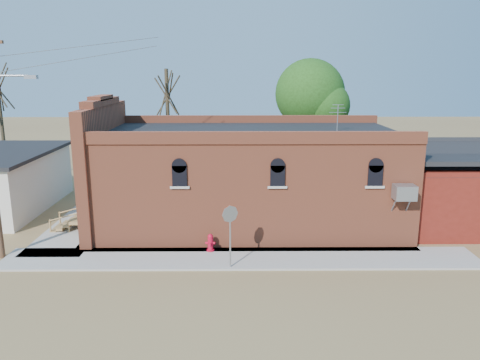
{
  "coord_description": "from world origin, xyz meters",
  "views": [
    {
      "loc": [
        1.32,
        -16.62,
        7.39
      ],
      "look_at": [
        1.49,
        4.62,
        2.4
      ],
      "focal_mm": 35.0,
      "sensor_mm": 36.0,
      "label": 1
    }
  ],
  "objects_px": {
    "brick_bar": "(243,177)",
    "stop_sign": "(230,220)",
    "trash_barrel": "(106,210)",
    "fire_hydrant": "(210,243)"
  },
  "relations": [
    {
      "from": "brick_bar",
      "to": "stop_sign",
      "type": "relative_size",
      "value": 6.7
    },
    {
      "from": "brick_bar",
      "to": "trash_barrel",
      "type": "height_order",
      "value": "brick_bar"
    },
    {
      "from": "trash_barrel",
      "to": "fire_hydrant",
      "type": "bearing_deg",
      "value": -39.59
    },
    {
      "from": "fire_hydrant",
      "to": "stop_sign",
      "type": "distance_m",
      "value": 2.38
    },
    {
      "from": "fire_hydrant",
      "to": "trash_barrel",
      "type": "relative_size",
      "value": 0.89
    },
    {
      "from": "brick_bar",
      "to": "trash_barrel",
      "type": "distance_m",
      "value": 7.22
    },
    {
      "from": "fire_hydrant",
      "to": "stop_sign",
      "type": "height_order",
      "value": "stop_sign"
    },
    {
      "from": "fire_hydrant",
      "to": "stop_sign",
      "type": "relative_size",
      "value": 0.3
    },
    {
      "from": "brick_bar",
      "to": "trash_barrel",
      "type": "xyz_separation_m",
      "value": [
        -6.94,
        0.71,
        -1.85
      ]
    },
    {
      "from": "brick_bar",
      "to": "trash_barrel",
      "type": "relative_size",
      "value": 19.86
    }
  ]
}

